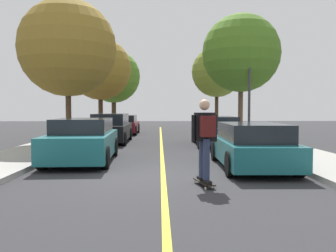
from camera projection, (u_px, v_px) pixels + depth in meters
ground at (163, 176)px, 8.80m from camera, size 80.00×80.00×0.00m
center_line at (162, 155)px, 12.79m from camera, size 0.12×39.20×0.01m
parked_car_left_nearest at (83, 141)px, 11.09m from camera, size 2.06×4.23×1.36m
parked_car_left_near at (111, 128)px, 17.54m from camera, size 1.82×4.57×1.43m
parked_car_left_far at (123, 125)px, 23.44m from camera, size 2.03×4.04×1.26m
parked_car_right_nearest at (252, 146)px, 9.93m from camera, size 1.96×4.24×1.27m
parked_car_right_near at (216, 131)px, 16.10m from camera, size 2.02×4.22×1.32m
street_tree_left_nearest at (68, 48)px, 15.93m from camera, size 4.40×4.40×6.49m
street_tree_left_near at (100, 69)px, 24.72m from camera, size 4.35×4.35×6.52m
street_tree_left_far at (114, 77)px, 31.91m from camera, size 4.80×4.80×6.89m
street_tree_right_nearest at (241, 53)px, 18.66m from camera, size 4.13×4.13×6.56m
street_tree_right_near at (217, 72)px, 26.50m from camera, size 3.80×3.80×6.23m
streetlamp at (249, 81)px, 16.98m from camera, size 0.36×0.24×4.95m
skateboard at (204, 182)px, 7.60m from camera, size 0.41×0.87×0.10m
skateboarder at (205, 135)px, 7.52m from camera, size 0.59×0.70×1.77m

